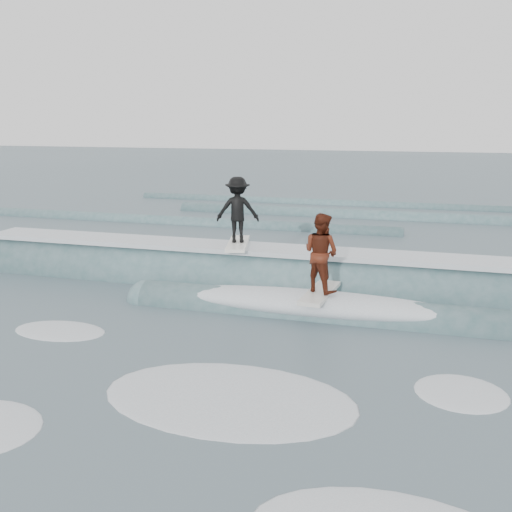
# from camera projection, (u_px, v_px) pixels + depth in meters

# --- Properties ---
(ground) EXTENTS (160.00, 160.00, 0.00)m
(ground) POSITION_uv_depth(u_px,v_px,m) (197.00, 357.00, 11.59)
(ground) COLOR #40565E
(ground) RESTS_ON ground
(breaking_wave) EXTENTS (21.27, 3.85, 2.13)m
(breaking_wave) POSITION_uv_depth(u_px,v_px,m) (272.00, 288.00, 16.20)
(breaking_wave) COLOR #3B6063
(breaking_wave) RESTS_ON ground
(surfer_black) EXTENTS (1.36, 2.07, 1.99)m
(surfer_black) POSITION_uv_depth(u_px,v_px,m) (238.00, 212.00, 16.35)
(surfer_black) COLOR white
(surfer_black) RESTS_ON ground
(surfer_red) EXTENTS (1.17, 2.04, 2.02)m
(surfer_red) POSITION_uv_depth(u_px,v_px,m) (321.00, 256.00, 13.69)
(surfer_red) COLOR silver
(surfer_red) RESTS_ON ground
(whitewater) EXTENTS (14.40, 6.66, 0.10)m
(whitewater) POSITION_uv_depth(u_px,v_px,m) (158.00, 397.00, 9.92)
(whitewater) COLOR white
(whitewater) RESTS_ON ground
(far_swells) EXTENTS (32.41, 8.65, 0.80)m
(far_swells) POSITION_uv_depth(u_px,v_px,m) (302.00, 216.00, 28.46)
(far_swells) COLOR #3B6063
(far_swells) RESTS_ON ground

